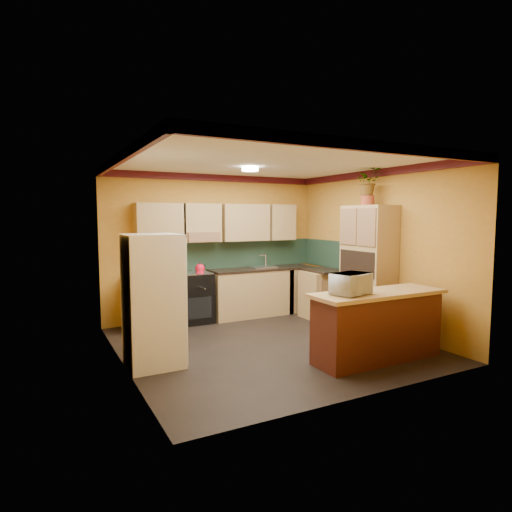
{
  "coord_description": "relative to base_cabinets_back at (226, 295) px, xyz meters",
  "views": [
    {
      "loc": [
        -3.08,
        -5.47,
        1.92
      ],
      "look_at": [
        0.03,
        0.45,
        1.3
      ],
      "focal_mm": 30.0,
      "sensor_mm": 36.0,
      "label": 1
    }
  ],
  "objects": [
    {
      "name": "pantry",
      "position": [
        1.76,
        -1.89,
        0.61
      ],
      "size": [
        0.48,
        0.9,
        2.1
      ],
      "primitive_type": "cube",
      "color": "tan",
      "rests_on": "ground"
    },
    {
      "name": "kettle",
      "position": [
        -0.53,
        -0.05,
        0.56
      ],
      "size": [
        0.19,
        0.19,
        0.18
      ],
      "primitive_type": null,
      "rotation": [
        0.0,
        0.0,
        -0.11
      ],
      "color": "red",
      "rests_on": "stove"
    },
    {
      "name": "countertop_right",
      "position": [
        1.71,
        -0.76,
        0.46
      ],
      "size": [
        0.62,
        0.8,
        0.04
      ],
      "primitive_type": "cube",
      "color": "black",
      "rests_on": "base_cabinets_right"
    },
    {
      "name": "fern",
      "position": [
        1.76,
        -1.84,
        2.05
      ],
      "size": [
        0.51,
        0.47,
        0.46
      ],
      "primitive_type": "imported",
      "rotation": [
        0.0,
        0.0,
        -0.31
      ],
      "color": "tan",
      "rests_on": "fern_pot"
    },
    {
      "name": "fridge",
      "position": [
        -1.84,
        -1.91,
        0.41
      ],
      "size": [
        0.68,
        0.66,
        1.7
      ],
      "primitive_type": "cube",
      "color": "white",
      "rests_on": "ground"
    },
    {
      "name": "bar_top",
      "position": [
        0.85,
        -3.08,
        0.47
      ],
      "size": [
        1.9,
        0.65,
        0.05
      ],
      "primitive_type": "cube",
      "color": "tan",
      "rests_on": "breakfast_bar"
    },
    {
      "name": "fern_pot",
      "position": [
        1.76,
        -1.84,
        1.74
      ],
      "size": [
        0.22,
        0.22,
        0.16
      ],
      "primitive_type": "cylinder",
      "color": "#A04126",
      "rests_on": "pantry"
    },
    {
      "name": "stove",
      "position": [
        -0.62,
        -0.0,
        0.02
      ],
      "size": [
        0.58,
        0.58,
        0.91
      ],
      "primitive_type": "cube",
      "color": "black",
      "rests_on": "ground"
    },
    {
      "name": "base_cabinets_right",
      "position": [
        1.71,
        -0.76,
        0.0
      ],
      "size": [
        0.6,
        0.8,
        0.88
      ],
      "primitive_type": "cube",
      "color": "tan",
      "rests_on": "ground"
    },
    {
      "name": "microwave",
      "position": [
        0.39,
        -3.08,
        0.63
      ],
      "size": [
        0.57,
        0.46,
        0.28
      ],
      "primitive_type": "imported",
      "rotation": [
        0.0,
        0.0,
        0.27
      ],
      "color": "white",
      "rests_on": "bar_top"
    },
    {
      "name": "sink",
      "position": [
        0.77,
        0.0,
        0.5
      ],
      "size": [
        0.48,
        0.4,
        0.03
      ],
      "primitive_type": "cube",
      "color": "silver",
      "rests_on": "countertop_back"
    },
    {
      "name": "base_cabinets_back",
      "position": [
        0.0,
        0.0,
        0.0
      ],
      "size": [
        3.65,
        0.6,
        0.88
      ],
      "primitive_type": "cube",
      "color": "tan",
      "rests_on": "ground"
    },
    {
      "name": "countertop_back",
      "position": [
        0.0,
        -0.0,
        0.46
      ],
      "size": [
        3.65,
        0.62,
        0.04
      ],
      "primitive_type": "cube",
      "color": "black",
      "rests_on": "base_cabinets_back"
    },
    {
      "name": "breakfast_bar",
      "position": [
        0.85,
        -3.08,
        0.0
      ],
      "size": [
        1.8,
        0.55,
        0.88
      ],
      "primitive_type": "cube",
      "color": "#4F2012",
      "rests_on": "ground"
    },
    {
      "name": "room_shell",
      "position": [
        -0.07,
        -1.52,
        1.65
      ],
      "size": [
        4.24,
        4.24,
        2.72
      ],
      "color": "black",
      "rests_on": "ground"
    }
  ]
}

